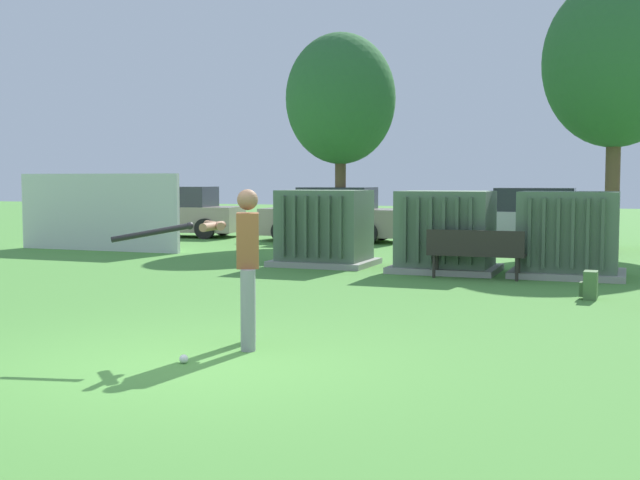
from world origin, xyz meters
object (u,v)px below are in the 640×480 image
Objects in this scene: transformer_west at (324,229)px; parked_car_left_of_center at (334,216)px; batter at (243,259)px; transformer_mid_east at (568,235)px; backpack at (590,286)px; park_bench at (475,250)px; sports_ball at (184,359)px; transformer_mid_west at (446,232)px; parked_car_leftmost at (177,213)px; parked_car_right_of_center at (531,219)px.

transformer_west is 0.49× the size of parked_car_left_of_center.
batter is at bearing -75.43° from transformer_west.
parked_car_left_of_center is at bearing 136.81° from transformer_mid_east.
batter is 3.95× the size of backpack.
park_bench is at bearing 137.59° from backpack.
batter is at bearing -73.84° from parked_car_left_of_center.
transformer_mid_east is at bearing 70.17° from batter.
transformer_west is at bearing 149.97° from backpack.
sports_ball is at bearing -108.95° from transformer_mid_east.
transformer_mid_east reaches higher than sports_ball.
transformer_mid_west is at bearing 134.43° from backpack.
park_bench is 20.03× the size of sports_ball.
transformer_mid_west is 9.05m from sports_ball.
parked_car_leftmost is at bearing 123.19° from batter.
transformer_mid_east is 0.48× the size of parked_car_leftmost.
transformer_mid_west is 0.49× the size of parked_car_left_of_center.
batter is at bearing -123.96° from backpack.
transformer_mid_west and transformer_mid_east have the same top height.
backpack is 0.10× the size of parked_car_right_of_center.
batter is 15.13m from parked_car_right_of_center.
sports_ball is (-1.51, -7.97, -0.49)m from park_bench.
park_bench is at bearing -90.77° from parked_car_right_of_center.
park_bench is at bearing -146.80° from transformer_mid_east.
sports_ball is at bearing -94.67° from transformer_mid_west.
batter reaches higher than sports_ball.
transformer_west and parked_car_leftmost have the same top height.
transformer_mid_east is at bearing 0.34° from transformer_mid_west.
batter is 0.41× the size of parked_car_right_of_center.
transformer_west is at bearing -118.07° from parked_car_right_of_center.
park_bench is 8.05m from parked_car_right_of_center.
transformer_west is 8.60m from batter.
transformer_mid_east is 8.55m from batter.
park_bench is (-1.58, -1.03, -0.25)m from transformer_mid_east.
sports_ball is at bearing -101.19° from batter.
transformer_mid_east is 1.21× the size of batter.
transformer_west is at bearing 159.42° from park_bench.
parked_car_left_of_center is (-7.71, 9.70, 0.54)m from backpack.
transformer_mid_east and parked_car_left_of_center have the same top height.
park_bench is 13.58m from parked_car_leftmost.
transformer_mid_east is at bearing 71.05° from sports_ball.
parked_car_left_of_center is (5.45, -0.10, 0.00)m from parked_car_leftmost.
parked_car_leftmost is (-13.16, 9.80, 0.54)m from backpack.
parked_car_left_of_center is at bearing 104.57° from sports_ball.
batter is (-2.90, -8.04, 0.19)m from transformer_mid_east.
batter reaches higher than parked_car_left_of_center.
transformer_mid_east is at bearing -3.11° from transformer_west.
transformer_mid_west is 8.05m from batter.
transformer_mid_east and parked_car_leftmost have the same top height.
backpack is 12.40m from parked_car_left_of_center.
batter reaches higher than backpack.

